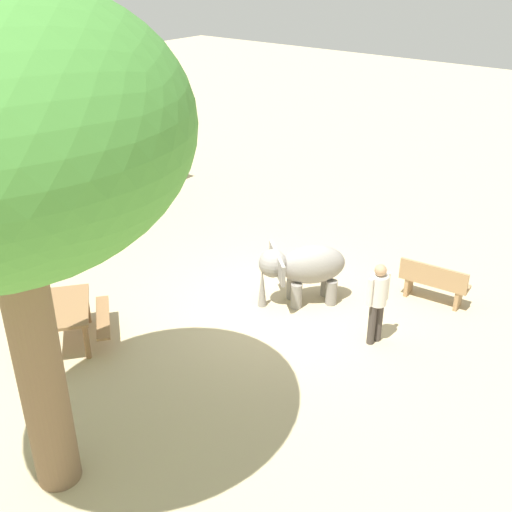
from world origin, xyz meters
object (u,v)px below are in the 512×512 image
Objects in this scene: person_handler at (378,298)px; market_stall_green at (32,173)px; market_stall_white at (108,151)px; wooden_bench at (434,282)px; elephant at (304,267)px; picnic_table_near at (67,315)px.

market_stall_green reaches higher than person_handler.
market_stall_green and market_stall_white have the same top height.
person_handler is 2.09m from wooden_bench.
elephant reaches higher than picnic_table_near.
person_handler reaches higher than elephant.
picnic_table_near is (-3.51, 4.44, -0.36)m from person_handler.
elephant is at bearing 5.16° from person_handler.
picnic_table_near is 0.83× the size of market_stall_green.
market_stall_white reaches higher than person_handler.
elephant is at bearing -147.02° from wooden_bench.
market_stall_green is at bearing 180.00° from market_stall_white.
elephant is 0.68× the size of market_stall_white.
elephant is 8.68m from market_stall_white.
elephant is 0.82× the size of picnic_table_near.
wooden_bench is at bearing -80.45° from person_handler.
picnic_table_near is at bearing 7.69° from elephant.
market_stall_green is (3.27, 5.86, 0.55)m from picnic_table_near.
person_handler is at bearing -102.91° from market_stall_white.
wooden_bench is 10.79m from market_stall_green.
elephant is at bearing -85.50° from picnic_table_near.
market_stall_white is (2.60, 0.00, 0.00)m from market_stall_green.
person_handler reaches higher than wooden_bench.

